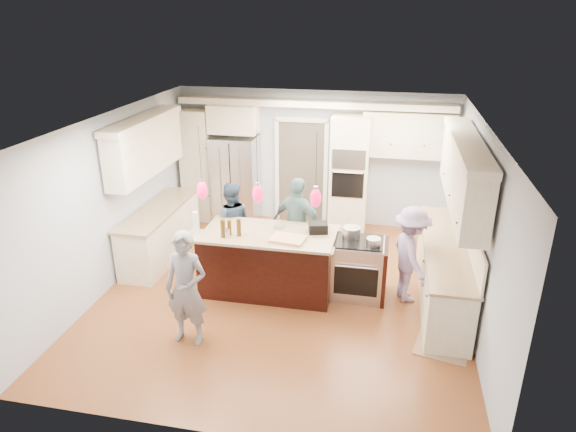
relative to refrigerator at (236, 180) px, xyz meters
name	(u,v)px	position (x,y,z in m)	size (l,w,h in m)	color
ground_plane	(284,291)	(1.55, -2.64, -0.90)	(6.00, 6.00, 0.00)	brown
room_shell	(283,182)	(1.55, -2.64, 0.92)	(5.54, 6.04, 2.72)	#B2BCC6
refrigerator	(236,180)	(0.00, 0.00, 0.00)	(0.90, 0.70, 1.80)	#B7B7BC
oven_column	(349,175)	(2.30, 0.03, 0.25)	(0.72, 0.69, 2.30)	#F2E9C4
back_upper_cabinets	(275,144)	(0.80, 0.12, 0.77)	(5.30, 0.61, 2.54)	#F2E9C4
right_counter_run	(450,236)	(3.99, -2.34, 0.16)	(0.64, 3.10, 2.51)	#F2E9C4
left_cabinets	(155,201)	(-0.89, -1.84, 0.16)	(0.64, 2.30, 2.51)	#F2E9C4
kitchen_island	(269,261)	(1.30, -2.57, -0.41)	(2.10, 1.46, 1.12)	black
island_range	(360,268)	(2.71, -2.49, -0.44)	(0.82, 0.71, 0.92)	#B7B7BC
pendant_lights	(258,194)	(1.30, -3.15, 0.90)	(1.75, 0.15, 1.03)	black
person_bar_end	(186,289)	(0.58, -4.13, -0.11)	(0.58, 0.38, 1.58)	slate
person_far_left	(231,223)	(0.45, -1.79, -0.17)	(0.71, 0.55, 1.46)	#293C50
person_far_right	(298,224)	(1.62, -1.79, -0.09)	(0.94, 0.39, 1.61)	slate
person_range_side	(411,255)	(3.45, -2.46, -0.15)	(0.97, 0.56, 1.50)	#947DA9
floor_rug	(444,339)	(3.94, -3.45, -0.89)	(0.67, 0.99, 0.01)	#977652
water_bottle	(196,223)	(0.35, -3.12, 0.38)	(0.08, 0.08, 0.33)	silver
beer_bottle_a	(229,228)	(0.85, -3.09, 0.33)	(0.06, 0.06, 0.23)	#452A0C
beer_bottle_b	(223,229)	(0.79, -3.19, 0.35)	(0.07, 0.07, 0.27)	#452A0C
beer_bottle_c	(239,228)	(1.00, -3.10, 0.35)	(0.06, 0.06, 0.26)	#452A0C
drink_can	(227,233)	(0.85, -3.19, 0.29)	(0.07, 0.07, 0.14)	#B7B7BC
cutting_board	(288,239)	(1.71, -3.11, 0.24)	(0.48, 0.34, 0.04)	tan
pot_large	(352,232)	(2.55, -2.37, 0.10)	(0.27, 0.27, 0.16)	#B7B7BC
pot_small	(374,242)	(2.90, -2.60, 0.07)	(0.21, 0.21, 0.11)	#B7B7BC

